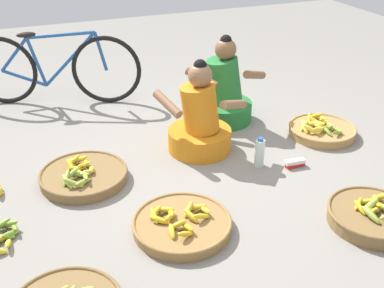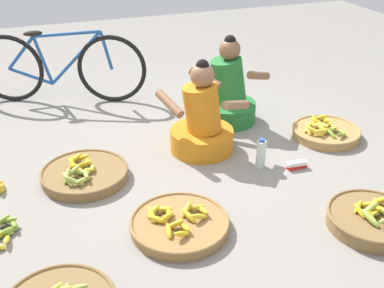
{
  "view_description": "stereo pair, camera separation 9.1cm",
  "coord_description": "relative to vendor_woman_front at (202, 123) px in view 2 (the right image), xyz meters",
  "views": [
    {
      "loc": [
        -1.07,
        -2.88,
        1.9
      ],
      "look_at": [
        0.0,
        -0.2,
        0.35
      ],
      "focal_mm": 44.28,
      "sensor_mm": 36.0,
      "label": 1
    },
    {
      "loc": [
        -0.98,
        -2.92,
        1.9
      ],
      "look_at": [
        0.0,
        -0.2,
        0.35
      ],
      "focal_mm": 44.28,
      "sensor_mm": 36.0,
      "label": 2
    }
  ],
  "objects": [
    {
      "name": "ground_plane",
      "position": [
        -0.27,
        -0.3,
        -0.25
      ],
      "size": [
        10.0,
        10.0,
        0.0
      ],
      "primitive_type": "plane",
      "color": "gray"
    },
    {
      "name": "vendor_woman_front",
      "position": [
        0.0,
        0.0,
        0.0
      ],
      "size": [
        0.7,
        0.56,
        0.77
      ],
      "color": "orange",
      "rests_on": "ground"
    },
    {
      "name": "vendor_woman_behind",
      "position": [
        0.43,
        0.44,
        0.01
      ],
      "size": [
        0.74,
        0.53,
        0.81
      ],
      "color": "#237233",
      "rests_on": "ground"
    },
    {
      "name": "bicycle_leaning",
      "position": [
        -0.95,
        1.44,
        0.11
      ],
      "size": [
        1.61,
        0.64,
        0.73
      ],
      "color": "black",
      "rests_on": "ground"
    },
    {
      "name": "banana_basket_near_vendor",
      "position": [
        1.1,
        -0.15,
        -0.2
      ],
      "size": [
        0.58,
        0.58,
        0.16
      ],
      "color": "#A87F47",
      "rests_on": "ground"
    },
    {
      "name": "banana_basket_front_right",
      "position": [
        -0.51,
        -0.93,
        -0.2
      ],
      "size": [
        0.63,
        0.63,
        0.14
      ],
      "color": "olive",
      "rests_on": "ground"
    },
    {
      "name": "banana_basket_mid_left",
      "position": [
        0.66,
        -1.32,
        -0.19
      ],
      "size": [
        0.58,
        0.58,
        0.18
      ],
      "color": "brown",
      "rests_on": "ground"
    },
    {
      "name": "banana_basket_front_center",
      "position": [
        -0.98,
        -0.13,
        -0.2
      ],
      "size": [
        0.65,
        0.65,
        0.15
      ],
      "color": "brown",
      "rests_on": "ground"
    },
    {
      "name": "loose_bananas_back_left",
      "position": [
        -1.57,
        -0.61,
        -0.22
      ],
      "size": [
        0.22,
        0.31,
        0.08
      ],
      "color": "yellow",
      "rests_on": "ground"
    },
    {
      "name": "water_bottle",
      "position": [
        0.33,
        -0.42,
        -0.13
      ],
      "size": [
        0.08,
        0.08,
        0.24
      ],
      "color": "silver",
      "rests_on": "ground"
    },
    {
      "name": "packet_carton_stack",
      "position": [
        0.58,
        -0.53,
        -0.22
      ],
      "size": [
        0.17,
        0.06,
        0.06
      ],
      "color": "red",
      "rests_on": "ground"
    }
  ]
}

